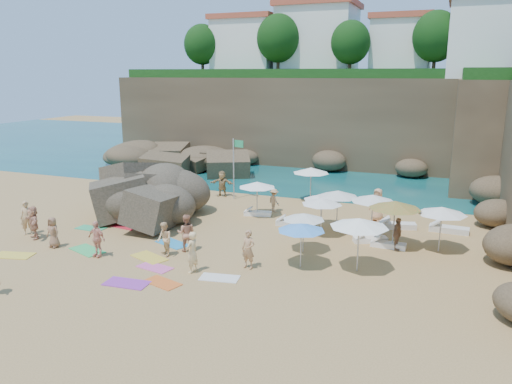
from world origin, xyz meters
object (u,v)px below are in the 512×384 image
(parasol_1, at_px, (321,197))
(lounger_0, at_px, (258,213))
(person_stand_2, at_px, (274,200))
(person_stand_4, at_px, (377,205))
(person_stand_0, at_px, (27,218))
(parasol_2, at_px, (311,170))
(person_stand_6, at_px, (192,252))
(rock_outcrop, at_px, (138,216))
(person_stand_1, at_px, (186,233))
(person_stand_5, at_px, (222,184))
(parasol_0, at_px, (257,185))
(person_stand_3, at_px, (397,234))
(flag_pole, at_px, (235,161))

(parasol_1, xyz_separation_m, lounger_0, (-4.11, 0.82, -1.59))
(person_stand_2, relative_size, person_stand_4, 0.76)
(person_stand_0, relative_size, person_stand_4, 0.96)
(parasol_2, height_order, person_stand_2, parasol_2)
(person_stand_6, bearing_deg, person_stand_2, -171.84)
(rock_outcrop, xyz_separation_m, person_stand_2, (7.42, 3.85, 0.73))
(person_stand_1, relative_size, person_stand_5, 1.01)
(rock_outcrop, xyz_separation_m, lounger_0, (6.79, 2.67, 0.13))
(person_stand_0, distance_m, person_stand_5, 13.00)
(rock_outcrop, bearing_deg, parasol_0, 20.84)
(parasol_0, bearing_deg, person_stand_6, -86.39)
(parasol_2, height_order, person_stand_5, parasol_2)
(parasol_1, relative_size, lounger_0, 1.21)
(parasol_2, height_order, lounger_0, parasol_2)
(person_stand_0, height_order, person_stand_3, person_stand_0)
(person_stand_0, bearing_deg, person_stand_1, -36.72)
(flag_pole, bearing_deg, person_stand_5, 163.28)
(parasol_2, bearing_deg, person_stand_4, -32.01)
(lounger_0, xyz_separation_m, person_stand_1, (-0.97, -7.05, 0.79))
(parasol_2, height_order, person_stand_6, parasol_2)
(person_stand_1, relative_size, person_stand_2, 1.26)
(person_stand_1, distance_m, person_stand_3, 10.28)
(lounger_0, height_order, person_stand_3, person_stand_3)
(person_stand_3, distance_m, person_stand_6, 10.07)
(lounger_0, distance_m, person_stand_1, 7.16)
(person_stand_0, relative_size, person_stand_6, 1.00)
(person_stand_3, bearing_deg, person_stand_0, 118.03)
(person_stand_6, bearing_deg, parasol_1, 165.84)
(lounger_0, height_order, person_stand_5, person_stand_5)
(person_stand_6, bearing_deg, parasol_2, -177.53)
(parasol_1, xyz_separation_m, person_stand_1, (-5.09, -6.24, -0.80))
(parasol_2, xyz_separation_m, person_stand_2, (-1.40, -3.40, -1.38))
(person_stand_3, height_order, person_stand_5, person_stand_5)
(lounger_0, distance_m, person_stand_0, 12.88)
(rock_outcrop, bearing_deg, person_stand_3, -1.66)
(parasol_2, bearing_deg, parasol_1, -68.95)
(lounger_0, distance_m, person_stand_5, 5.50)
(parasol_2, xyz_separation_m, lounger_0, (-2.04, -4.58, -1.99))
(parasol_2, xyz_separation_m, person_stand_0, (-12.19, -12.47, -1.19))
(person_stand_0, xyz_separation_m, person_stand_3, (18.67, 4.77, -0.12))
(person_stand_3, bearing_deg, lounger_0, 83.61)
(parasol_0, bearing_deg, flag_pole, 130.81)
(person_stand_1, bearing_deg, parasol_0, -117.02)
(rock_outcrop, height_order, parasol_2, parasol_2)
(person_stand_0, distance_m, person_stand_4, 19.48)
(person_stand_0, relative_size, person_stand_2, 1.26)
(person_stand_4, xyz_separation_m, person_stand_6, (-6.32, -10.85, -0.05))
(parasol_0, relative_size, parasol_1, 1.13)
(person_stand_4, bearing_deg, rock_outcrop, -142.92)
(flag_pole, distance_m, parasol_0, 4.47)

